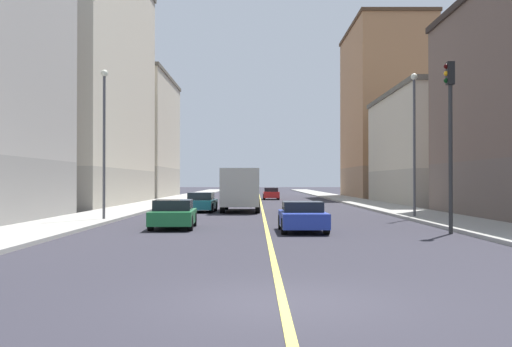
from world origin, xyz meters
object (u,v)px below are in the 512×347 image
at_px(building_left_far, 385,112).
at_px(car_blue, 303,217).
at_px(car_green, 174,214).
at_px(car_teal, 202,202).
at_px(car_silver, 250,196).
at_px(street_lamp_left_near, 415,131).
at_px(box_truck, 241,188).
at_px(building_right_distant, 136,137).
at_px(car_red, 271,194).
at_px(traffic_light_left_near, 450,124).
at_px(building_right_midblock, 82,81).
at_px(street_lamp_right_near, 104,129).
at_px(building_left_mid, 436,148).

xyz_separation_m(building_left_far, car_blue, (-14.10, -51.77, -9.98)).
bearing_deg(car_green, car_teal, 90.26).
height_order(car_silver, car_green, car_silver).
relative_size(building_left_far, car_green, 5.06).
relative_size(street_lamp_left_near, car_teal, 1.75).
bearing_deg(box_truck, building_left_far, 64.06).
distance_m(building_right_distant, car_teal, 38.86).
xyz_separation_m(car_teal, car_red, (5.34, 27.82, 0.01)).
relative_size(car_silver, car_teal, 0.91).
xyz_separation_m(building_right_distant, traffic_light_left_near, (22.69, -53.68, -3.28)).
bearing_deg(car_silver, building_right_distant, 126.88).
bearing_deg(car_silver, building_left_far, 47.69).
height_order(building_right_midblock, traffic_light_left_near, building_right_midblock).
bearing_deg(car_green, building_right_distant, 102.69).
bearing_deg(car_blue, car_teal, 108.86).
distance_m(building_left_far, car_green, 54.62).
relative_size(street_lamp_right_near, box_truck, 0.96).
height_order(building_left_far, street_lamp_left_near, building_left_far).
bearing_deg(car_red, car_teal, -100.86).
height_order(traffic_light_left_near, car_silver, traffic_light_left_near).
relative_size(traffic_light_left_near, car_blue, 1.69).
distance_m(building_right_midblock, car_teal, 19.41).
xyz_separation_m(traffic_light_left_near, car_teal, (-11.27, 17.20, -3.68)).
xyz_separation_m(street_lamp_right_near, car_teal, (4.05, 10.02, -4.07)).
distance_m(building_left_far, car_blue, 54.57).
bearing_deg(box_truck, street_lamp_right_near, -122.36).
bearing_deg(traffic_light_left_near, car_blue, 170.65).
bearing_deg(car_teal, building_right_distant, 107.38).
xyz_separation_m(building_right_midblock, box_truck, (14.06, -11.49, -9.16)).
xyz_separation_m(building_left_mid, car_silver, (-16.63, 3.55, -4.34)).
height_order(building_left_far, building_right_midblock, building_right_midblock).
xyz_separation_m(street_lamp_left_near, box_truck, (-9.65, 8.26, -3.25)).
height_order(building_left_mid, building_right_distant, building_right_distant).
bearing_deg(traffic_light_left_near, car_red, 97.51).
bearing_deg(building_right_midblock, box_truck, -39.26).
height_order(building_right_distant, street_lamp_right_near, building_right_distant).
relative_size(building_left_mid, traffic_light_left_near, 2.81).
distance_m(building_right_midblock, car_red, 25.14).
height_order(traffic_light_left_near, box_truck, traffic_light_left_near).
bearing_deg(building_right_distant, building_left_far, -1.80).
relative_size(building_left_far, car_teal, 4.74).
distance_m(building_right_distant, car_red, 20.10).
bearing_deg(building_left_far, building_right_distant, 178.20).
relative_size(building_left_far, building_right_midblock, 0.84).
distance_m(building_left_far, street_lamp_right_near, 51.67).
xyz_separation_m(car_teal, box_truck, (2.64, 0.53, 0.93)).
distance_m(building_left_far, traffic_light_left_near, 53.74).
relative_size(building_right_midblock, street_lamp_right_near, 3.34).
distance_m(building_right_distant, street_lamp_right_near, 47.17).
height_order(building_right_midblock, street_lamp_right_near, building_right_midblock).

